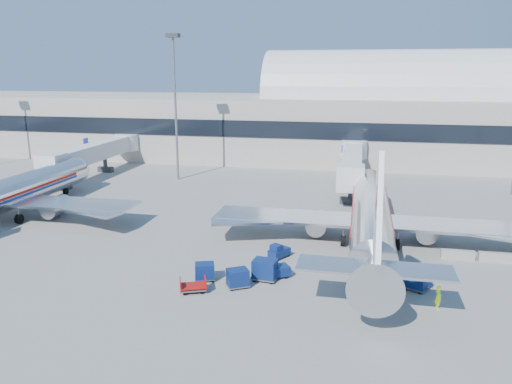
% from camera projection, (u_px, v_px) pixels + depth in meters
% --- Properties ---
extents(ground, '(260.00, 260.00, 0.00)m').
position_uv_depth(ground, '(264.00, 253.00, 48.25)').
color(ground, gray).
rests_on(ground, ground).
extents(terminal, '(170.00, 28.15, 21.00)m').
position_uv_depth(terminal, '(251.00, 118.00, 102.37)').
color(terminal, '#B2AA9E').
rests_on(terminal, ground).
extents(airliner_main, '(32.00, 37.26, 12.07)m').
position_uv_depth(airliner_main, '(371.00, 217.00, 49.84)').
color(airliner_main, silver).
rests_on(airliner_main, ground).
extents(airliner_mid, '(32.00, 37.26, 12.07)m').
position_uv_depth(airliner_mid, '(3.00, 196.00, 58.23)').
color(airliner_mid, silver).
rests_on(airliner_mid, ground).
extents(jetbridge_near, '(4.40, 27.50, 6.25)m').
position_uv_depth(jetbridge_near, '(353.00, 161.00, 75.08)').
color(jetbridge_near, silver).
rests_on(jetbridge_near, ground).
extents(jetbridge_mid, '(4.40, 27.50, 6.25)m').
position_uv_depth(jetbridge_mid, '(98.00, 152.00, 83.47)').
color(jetbridge_mid, silver).
rests_on(jetbridge_mid, ground).
extents(mast_west, '(2.00, 1.20, 22.60)m').
position_uv_depth(mast_west, '(175.00, 86.00, 77.24)').
color(mast_west, slate).
rests_on(mast_west, ground).
extents(barrier_near, '(3.00, 0.55, 0.90)m').
position_uv_depth(barrier_near, '(458.00, 255.00, 46.45)').
color(barrier_near, '#9E9E96').
rests_on(barrier_near, ground).
extents(barrier_mid, '(3.00, 0.55, 0.90)m').
position_uv_depth(barrier_mid, '(496.00, 257.00, 45.79)').
color(barrier_mid, '#9E9E96').
rests_on(barrier_mid, ground).
extents(tug_lead, '(2.81, 2.41, 1.64)m').
position_uv_depth(tug_lead, '(273.00, 269.00, 42.26)').
color(tug_lead, navy).
rests_on(tug_lead, ground).
extents(tug_right, '(2.12, 2.13, 1.31)m').
position_uv_depth(tug_right, '(418.00, 278.00, 40.85)').
color(tug_right, navy).
rests_on(tug_right, ground).
extents(tug_left, '(2.04, 2.41, 1.41)m').
position_uv_depth(tug_left, '(279.00, 251.00, 46.76)').
color(tug_left, navy).
rests_on(tug_left, ground).
extents(cart_train_a, '(2.19, 1.76, 1.79)m').
position_uv_depth(cart_train_a, '(265.00, 269.00, 41.75)').
color(cart_train_a, navy).
rests_on(cart_train_a, ground).
extents(cart_train_b, '(2.18, 2.03, 1.54)m').
position_uv_depth(cart_train_b, '(238.00, 278.00, 40.40)').
color(cart_train_b, navy).
rests_on(cart_train_b, ground).
extents(cart_train_c, '(2.00, 1.75, 1.48)m').
position_uv_depth(cart_train_c, '(205.00, 271.00, 41.77)').
color(cart_train_c, navy).
rests_on(cart_train_c, ground).
extents(cart_solo_near, '(2.12, 1.83, 1.59)m').
position_uv_depth(cart_solo_near, '(368.00, 290.00, 38.04)').
color(cart_solo_near, navy).
rests_on(cart_solo_near, ground).
extents(cart_solo_far, '(2.20, 2.03, 1.56)m').
position_uv_depth(cart_solo_far, '(416.00, 280.00, 39.99)').
color(cart_solo_far, navy).
rests_on(cart_solo_far, ground).
extents(cart_open_red, '(2.48, 2.14, 0.56)m').
position_uv_depth(cart_open_red, '(193.00, 287.00, 39.67)').
color(cart_open_red, slate).
rests_on(cart_open_red, ground).
extents(ramp_worker, '(0.59, 0.75, 1.83)m').
position_uv_depth(ramp_worker, '(438.00, 297.00, 36.75)').
color(ramp_worker, '#CBFD1A').
rests_on(ramp_worker, ground).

